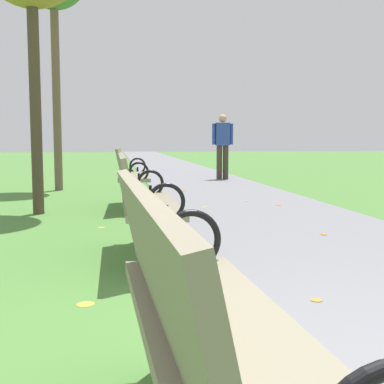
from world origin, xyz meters
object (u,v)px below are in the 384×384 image
object	(u,v)px
park_bench_2	(144,204)
park_bench_1	(202,330)
park_bench_3	(131,176)
pedestrian_walking	(223,143)

from	to	relation	value
park_bench_2	park_bench_1	bearing A→B (deg)	-90.00
park_bench_2	park_bench_3	distance (m)	3.32
park_bench_2	park_bench_3	xyz separation A→B (m)	(0.00, 3.32, 0.00)
pedestrian_walking	park_bench_2	bearing A→B (deg)	-106.56
park_bench_3	park_bench_1	bearing A→B (deg)	-90.00
pedestrian_walking	park_bench_1	bearing A→B (deg)	-102.44
park_bench_1	pedestrian_walking	xyz separation A→B (m)	(2.46, 11.14, 0.44)
park_bench_1	park_bench_2	xyz separation A→B (m)	(-0.00, 2.88, 0.00)
park_bench_3	park_bench_2	bearing A→B (deg)	-90.00
park_bench_1	park_bench_3	xyz separation A→B (m)	(-0.00, 6.20, 0.00)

